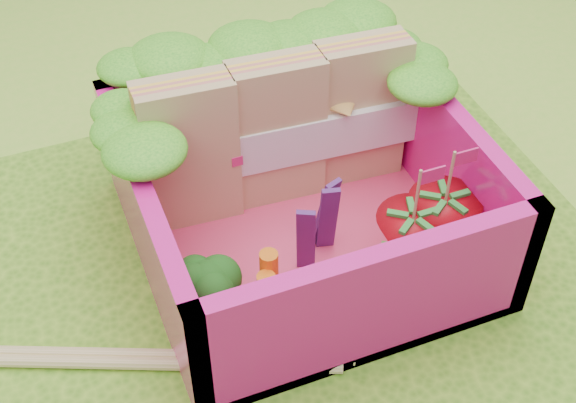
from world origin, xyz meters
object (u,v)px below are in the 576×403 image
Objects in this scene: strawberry_left at (410,243)px; chopsticks at (33,357)px; strawberry_right at (441,226)px; broccoli at (205,287)px; bento_box at (302,193)px; sandwich_stack at (278,131)px.

chopsticks is at bearing 174.47° from strawberry_left.
chopsticks is (-1.59, 0.10, -0.17)m from strawberry_right.
chopsticks is at bearing 171.76° from broccoli.
broccoli is 0.66× the size of strawberry_left.
chopsticks is (-1.13, -0.19, -0.25)m from bento_box.
strawberry_right is (0.46, -0.57, -0.18)m from sandwich_stack.
bento_box is at bearing -90.98° from sandwich_stack.
broccoli is (-0.49, -0.29, -0.04)m from bento_box.
sandwich_stack is at bearing 128.77° from strawberry_right.
strawberry_right is at bearing 13.48° from strawberry_left.
sandwich_stack reaches higher than strawberry_left.
strawberry_right is (0.96, -0.01, -0.04)m from broccoli.
broccoli reaches higher than chopsticks.
sandwich_stack is at bearing 89.02° from bento_box.
bento_box is 0.60× the size of chopsticks.
bento_box is 0.56m from strawberry_right.
broccoli is 0.96m from strawberry_right.
sandwich_stack is at bearing 116.42° from strawberry_left.
sandwich_stack is 0.76m from broccoli.
bento_box is 0.57m from broccoli.
strawberry_right is (0.16, 0.04, 0.00)m from strawberry_left.
strawberry_left is at bearing -3.34° from broccoli.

